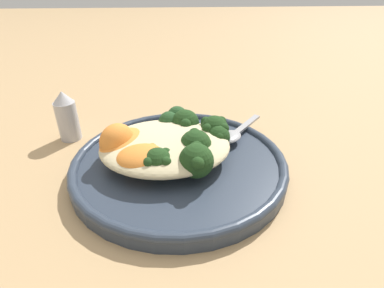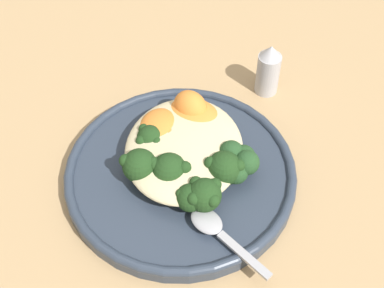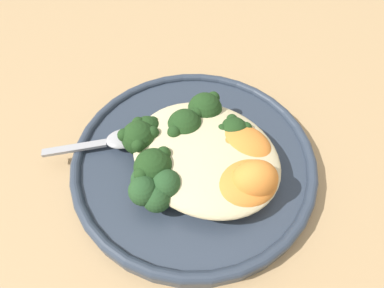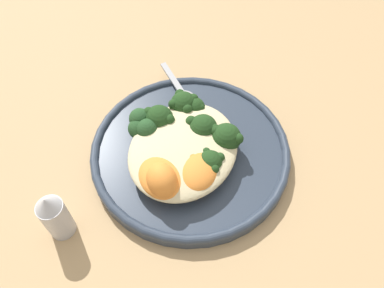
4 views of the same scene
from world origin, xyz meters
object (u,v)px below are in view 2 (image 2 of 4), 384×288
(plate, at_px, (180,175))
(kale_tuft, at_px, (237,162))
(broccoli_stalk_1, at_px, (146,164))
(sweet_potato_chunk_1, at_px, (190,108))
(sweet_potato_chunk_2, at_px, (160,130))
(broccoli_stalk_0, at_px, (156,140))
(broccoli_stalk_3, at_px, (192,180))
(sweet_potato_chunk_0, at_px, (171,139))
(broccoli_stalk_4, at_px, (203,188))
(broccoli_stalk_2, at_px, (172,167))
(quinoa_mound, at_px, (184,148))
(spoon, at_px, (214,227))
(salt_shaker, at_px, (268,69))
(sweet_potato_chunk_3, at_px, (194,117))
(broccoli_stalk_5, at_px, (221,166))

(plate, relative_size, kale_tuft, 5.24)
(broccoli_stalk_1, height_order, sweet_potato_chunk_1, sweet_potato_chunk_1)
(plate, bearing_deg, sweet_potato_chunk_2, -147.06)
(plate, bearing_deg, broccoli_stalk_0, -131.58)
(broccoli_stalk_0, bearing_deg, broccoli_stalk_3, 137.00)
(broccoli_stalk_3, relative_size, sweet_potato_chunk_0, 2.30)
(broccoli_stalk_4, height_order, kale_tuft, broccoli_stalk_4)
(broccoli_stalk_2, xyz_separation_m, broccoli_stalk_4, (0.02, 0.04, -0.00))
(quinoa_mound, relative_size, broccoli_stalk_1, 1.76)
(sweet_potato_chunk_1, distance_m, spoon, 0.16)
(plate, height_order, sweet_potato_chunk_2, sweet_potato_chunk_2)
(kale_tuft, bearing_deg, broccoli_stalk_3, -60.22)
(quinoa_mound, height_order, sweet_potato_chunk_2, sweet_potato_chunk_2)
(sweet_potato_chunk_2, height_order, spoon, sweet_potato_chunk_2)
(sweet_potato_chunk_1, xyz_separation_m, salt_shaker, (-0.09, 0.09, -0.01))
(broccoli_stalk_2, bearing_deg, broccoli_stalk_4, 86.44)
(broccoli_stalk_0, height_order, kale_tuft, kale_tuft)
(broccoli_stalk_0, height_order, sweet_potato_chunk_2, broccoli_stalk_0)
(broccoli_stalk_2, bearing_deg, broccoli_stalk_0, -118.37)
(quinoa_mound, distance_m, sweet_potato_chunk_1, 0.06)
(broccoli_stalk_2, bearing_deg, sweet_potato_chunk_2, -129.11)
(sweet_potato_chunk_2, bearing_deg, broccoli_stalk_2, 21.93)
(broccoli_stalk_2, bearing_deg, sweet_potato_chunk_1, -157.09)
(salt_shaker, bearing_deg, broccoli_stalk_0, -42.66)
(broccoli_stalk_3, height_order, sweet_potato_chunk_3, same)
(sweet_potato_chunk_0, xyz_separation_m, sweet_potato_chunk_2, (-0.01, -0.01, 0.00))
(quinoa_mound, relative_size, sweet_potato_chunk_0, 3.10)
(plate, xyz_separation_m, sweet_potato_chunk_1, (-0.08, 0.00, 0.03))
(sweet_potato_chunk_0, bearing_deg, spoon, 29.57)
(broccoli_stalk_4, height_order, spoon, broccoli_stalk_4)
(quinoa_mound, xyz_separation_m, salt_shaker, (-0.15, 0.10, 0.00))
(plate, height_order, broccoli_stalk_5, broccoli_stalk_5)
(broccoli_stalk_1, relative_size, sweet_potato_chunk_1, 1.99)
(sweet_potato_chunk_1, relative_size, sweet_potato_chunk_3, 0.65)
(broccoli_stalk_1, bearing_deg, broccoli_stalk_0, -132.69)
(broccoli_stalk_2, height_order, spoon, broccoli_stalk_2)
(sweet_potato_chunk_0, height_order, kale_tuft, kale_tuft)
(kale_tuft, bearing_deg, broccoli_stalk_1, -80.97)
(plate, xyz_separation_m, broccoli_stalk_1, (0.01, -0.04, 0.03))
(broccoli_stalk_1, relative_size, broccoli_stalk_3, 0.76)
(spoon, height_order, salt_shaker, salt_shaker)
(broccoli_stalk_2, height_order, broccoli_stalk_4, broccoli_stalk_2)
(broccoli_stalk_1, distance_m, sweet_potato_chunk_0, 0.05)
(sweet_potato_chunk_3, height_order, spoon, sweet_potato_chunk_3)
(quinoa_mound, distance_m, broccoli_stalk_5, 0.05)
(spoon, bearing_deg, sweet_potato_chunk_0, 158.98)
(broccoli_stalk_4, bearing_deg, quinoa_mound, -168.32)
(sweet_potato_chunk_0, distance_m, sweet_potato_chunk_2, 0.02)
(quinoa_mound, relative_size, broccoli_stalk_5, 2.08)
(broccoli_stalk_5, relative_size, kale_tuft, 1.50)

